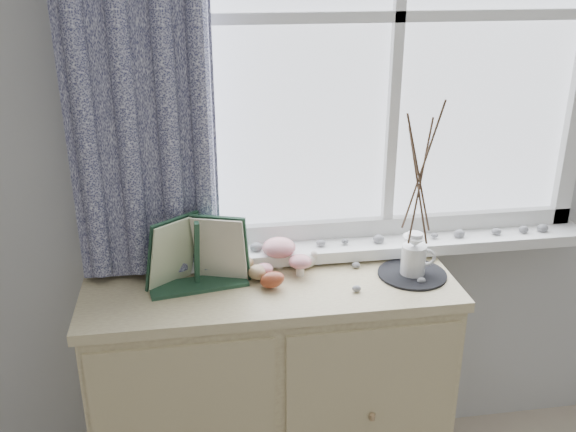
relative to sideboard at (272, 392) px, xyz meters
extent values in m
cube|color=silver|center=(0.15, 0.25, 0.87)|extent=(4.00, 0.04, 2.60)
cube|color=white|center=(0.45, 0.25, 1.22)|extent=(1.30, 0.01, 1.40)
cube|color=white|center=(0.45, 0.17, 0.45)|extent=(1.45, 0.16, 0.04)
cube|color=#090934|center=(-0.37, 0.12, 1.25)|extent=(0.44, 0.06, 1.61)
cube|color=beige|center=(0.00, 0.01, -0.02)|extent=(1.17, 0.43, 0.81)
cube|color=beige|center=(0.00, 0.01, 0.41)|extent=(1.20, 0.45, 0.03)
cube|color=beige|center=(0.29, -0.22, -0.02)|extent=(0.55, 0.01, 0.75)
cylinder|color=silver|center=(0.04, 0.11, 0.46)|extent=(0.03, 0.03, 0.07)
ellipsoid|color=#AF0511|center=(0.04, 0.11, 0.50)|extent=(0.11, 0.11, 0.06)
cylinder|color=silver|center=(0.10, 0.04, 0.45)|extent=(0.03, 0.03, 0.05)
ellipsoid|color=#AF0511|center=(0.10, 0.04, 0.47)|extent=(0.08, 0.08, 0.04)
cylinder|color=silver|center=(-0.02, 0.03, 0.44)|extent=(0.03, 0.03, 0.04)
ellipsoid|color=#AF0511|center=(-0.02, 0.03, 0.46)|extent=(0.06, 0.06, 0.03)
ellipsoid|color=#A18659|center=(-0.04, 0.03, 0.46)|extent=(0.06, 0.05, 0.08)
ellipsoid|color=#A18659|center=(-0.08, 0.10, 0.46)|extent=(0.06, 0.05, 0.08)
ellipsoid|color=brown|center=(0.00, -0.03, 0.46)|extent=(0.06, 0.05, 0.08)
cylinder|color=black|center=(0.47, -0.02, 0.43)|extent=(0.23, 0.23, 0.01)
cylinder|color=silver|center=(0.47, -0.02, 0.48)|extent=(0.10, 0.10, 0.10)
cone|color=silver|center=(0.47, -0.02, 0.55)|extent=(0.08, 0.08, 0.04)
cylinder|color=silver|center=(0.47, -0.02, 0.56)|extent=(0.05, 0.05, 0.02)
torus|color=silver|center=(0.51, -0.02, 0.49)|extent=(0.06, 0.03, 0.06)
ellipsoid|color=gray|center=(0.26, -0.09, 0.43)|extent=(0.03, 0.03, 0.02)
ellipsoid|color=gray|center=(0.30, 0.07, 0.43)|extent=(0.03, 0.03, 0.02)
ellipsoid|color=gray|center=(0.48, -0.07, 0.43)|extent=(0.03, 0.03, 0.02)
ellipsoid|color=gray|center=(0.18, 0.11, 0.43)|extent=(0.03, 0.03, 0.02)
camera|label=1|loc=(-0.23, -1.82, 1.41)|focal=40.00mm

